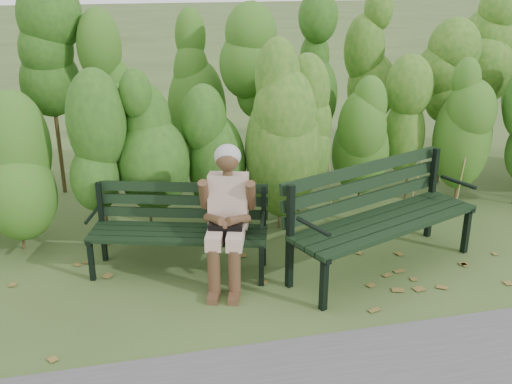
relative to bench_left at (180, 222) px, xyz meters
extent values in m
plane|color=#354C21|center=(0.71, -0.43, -0.48)|extent=(80.00, 80.00, 0.00)
cylinder|color=#47381E|center=(-1.43, 0.87, -0.08)|extent=(0.03, 0.03, 0.80)
ellipsoid|color=#406522|center=(-1.43, 0.87, 0.56)|extent=(0.64, 0.64, 1.44)
cylinder|color=#47381E|center=(-0.82, 0.87, -0.08)|extent=(0.03, 0.03, 0.80)
ellipsoid|color=#406522|center=(-0.82, 0.87, 0.56)|extent=(0.64, 0.64, 1.44)
cylinder|color=#47381E|center=(-0.20, 0.87, -0.08)|extent=(0.03, 0.03, 0.80)
ellipsoid|color=#406522|center=(-0.20, 0.87, 0.56)|extent=(0.64, 0.64, 1.44)
cylinder|color=#47381E|center=(0.41, 0.87, -0.08)|extent=(0.03, 0.03, 0.80)
ellipsoid|color=#406522|center=(0.41, 0.87, 0.56)|extent=(0.64, 0.64, 1.44)
cylinder|color=#47381E|center=(1.02, 0.87, -0.08)|extent=(0.03, 0.03, 0.80)
ellipsoid|color=#406522|center=(1.02, 0.87, 0.56)|extent=(0.64, 0.64, 1.44)
cylinder|color=#47381E|center=(1.63, 0.87, -0.08)|extent=(0.03, 0.03, 0.80)
ellipsoid|color=#406522|center=(1.63, 0.87, 0.56)|extent=(0.64, 0.64, 1.44)
cylinder|color=#47381E|center=(2.24, 0.87, -0.08)|extent=(0.03, 0.03, 0.80)
ellipsoid|color=#406522|center=(2.24, 0.87, 0.56)|extent=(0.64, 0.64, 1.44)
cylinder|color=#47381E|center=(2.85, 0.87, -0.08)|extent=(0.03, 0.03, 0.80)
ellipsoid|color=#406522|center=(2.85, 0.87, 0.56)|extent=(0.64, 0.64, 1.44)
cylinder|color=#47381E|center=(3.47, 0.87, -0.08)|extent=(0.03, 0.03, 0.80)
ellipsoid|color=#406522|center=(3.47, 0.87, 0.56)|extent=(0.64, 0.64, 1.44)
cylinder|color=#47381E|center=(4.08, 0.87, -0.08)|extent=(0.03, 0.03, 0.80)
cylinder|color=#47381E|center=(-1.21, 1.87, 0.07)|extent=(0.04, 0.04, 1.10)
ellipsoid|color=#264A19|center=(-1.21, 1.87, 0.95)|extent=(0.70, 0.70, 1.98)
cylinder|color=#47381E|center=(-0.44, 1.87, 0.07)|extent=(0.04, 0.04, 1.10)
ellipsoid|color=#264A19|center=(-0.44, 1.87, 0.95)|extent=(0.70, 0.70, 1.98)
cylinder|color=#47381E|center=(0.33, 1.87, 0.07)|extent=(0.04, 0.04, 1.10)
ellipsoid|color=#264A19|center=(0.33, 1.87, 0.95)|extent=(0.70, 0.70, 1.98)
cylinder|color=#47381E|center=(1.10, 1.87, 0.07)|extent=(0.04, 0.04, 1.10)
ellipsoid|color=#264A19|center=(1.10, 1.87, 0.95)|extent=(0.70, 0.70, 1.98)
cylinder|color=#47381E|center=(1.87, 1.87, 0.07)|extent=(0.04, 0.04, 1.10)
ellipsoid|color=#264A19|center=(1.87, 1.87, 0.95)|extent=(0.70, 0.70, 1.98)
cylinder|color=#47381E|center=(2.63, 1.87, 0.07)|extent=(0.04, 0.04, 1.10)
ellipsoid|color=#264A19|center=(2.63, 1.87, 0.95)|extent=(0.70, 0.70, 1.98)
cylinder|color=#47381E|center=(3.40, 1.87, 0.07)|extent=(0.04, 0.04, 1.10)
ellipsoid|color=#264A19|center=(3.40, 1.87, 0.95)|extent=(0.70, 0.70, 1.98)
cylinder|color=#47381E|center=(4.17, 1.87, 0.07)|extent=(0.04, 0.04, 1.10)
ellipsoid|color=#264A19|center=(4.17, 1.87, 0.95)|extent=(0.70, 0.70, 1.98)
cube|color=brown|center=(-0.27, 0.29, -0.48)|extent=(0.11, 0.10, 0.01)
cube|color=brown|center=(-0.15, -1.17, -0.48)|extent=(0.10, 0.11, 0.01)
cube|color=brown|center=(1.22, -0.08, -0.48)|extent=(0.10, 0.11, 0.01)
cube|color=brown|center=(1.76, -1.06, -0.48)|extent=(0.11, 0.11, 0.01)
cube|color=brown|center=(3.38, 0.28, -0.48)|extent=(0.09, 0.07, 0.01)
cube|color=brown|center=(-0.86, -1.25, -0.48)|extent=(0.11, 0.10, 0.01)
cube|color=brown|center=(-1.52, -0.37, -0.48)|extent=(0.11, 0.09, 0.01)
cube|color=brown|center=(3.43, 0.16, -0.48)|extent=(0.11, 0.11, 0.01)
cube|color=brown|center=(3.22, -0.43, -0.48)|extent=(0.11, 0.11, 0.01)
cube|color=brown|center=(1.16, -0.86, -0.48)|extent=(0.10, 0.09, 0.01)
cube|color=brown|center=(-0.66, -1.04, -0.48)|extent=(0.10, 0.08, 0.01)
cube|color=brown|center=(0.57, -0.46, -0.48)|extent=(0.11, 0.11, 0.01)
cube|color=brown|center=(1.54, -0.91, -0.48)|extent=(0.11, 0.10, 0.01)
cube|color=brown|center=(-0.86, 0.54, -0.48)|extent=(0.10, 0.11, 0.01)
cube|color=brown|center=(3.53, 0.14, -0.48)|extent=(0.11, 0.11, 0.01)
cube|color=brown|center=(3.08, -0.46, -0.48)|extent=(0.11, 0.11, 0.01)
cube|color=brown|center=(-1.12, -0.09, -0.48)|extent=(0.11, 0.11, 0.01)
cube|color=brown|center=(3.31, 0.13, -0.48)|extent=(0.08, 0.09, 0.01)
cube|color=brown|center=(-1.43, 0.47, -0.48)|extent=(0.11, 0.11, 0.01)
cube|color=brown|center=(1.13, -0.09, -0.48)|extent=(0.08, 0.10, 0.01)
cube|color=brown|center=(1.59, -0.70, -0.48)|extent=(0.09, 0.08, 0.01)
cube|color=brown|center=(0.04, -0.62, -0.48)|extent=(0.11, 0.11, 0.01)
cube|color=brown|center=(-1.21, -0.87, -0.48)|extent=(0.11, 0.10, 0.01)
cube|color=brown|center=(-1.43, -1.16, -0.48)|extent=(0.11, 0.09, 0.01)
cube|color=brown|center=(-0.28, -0.03, -0.48)|extent=(0.11, 0.10, 0.01)
cube|color=brown|center=(2.80, 0.45, -0.48)|extent=(0.10, 0.11, 0.01)
cube|color=brown|center=(-1.23, -1.33, -0.48)|extent=(0.11, 0.09, 0.01)
cube|color=brown|center=(-1.37, -1.24, -0.48)|extent=(0.10, 0.11, 0.01)
cube|color=brown|center=(0.56, -0.89, -0.48)|extent=(0.11, 0.11, 0.01)
cube|color=black|center=(-0.08, -0.26, -0.07)|extent=(1.60, 0.56, 0.04)
cube|color=black|center=(-0.04, -0.15, -0.07)|extent=(1.60, 0.56, 0.04)
cube|color=black|center=(-0.01, -0.04, -0.07)|extent=(1.60, 0.56, 0.04)
cube|color=black|center=(0.02, 0.07, -0.07)|extent=(1.60, 0.56, 0.04)
cube|color=black|center=(0.04, 0.15, 0.03)|extent=(1.58, 0.52, 0.10)
cube|color=black|center=(0.05, 0.16, 0.15)|extent=(1.58, 0.52, 0.10)
cube|color=black|center=(0.05, 0.17, 0.28)|extent=(1.58, 0.52, 0.10)
cube|color=black|center=(-0.83, -0.05, -0.28)|extent=(0.06, 0.06, 0.41)
cube|color=black|center=(-0.72, 0.33, -0.07)|extent=(0.06, 0.06, 0.82)
cube|color=black|center=(-0.78, 0.13, -0.09)|extent=(0.17, 0.45, 0.04)
cylinder|color=black|center=(-0.79, 0.08, 0.11)|extent=(0.13, 0.34, 0.03)
cube|color=black|center=(0.67, -0.49, -0.28)|extent=(0.06, 0.06, 0.41)
cube|color=black|center=(0.78, -0.12, -0.07)|extent=(0.06, 0.06, 0.82)
cube|color=black|center=(0.72, -0.32, -0.09)|extent=(0.17, 0.45, 0.04)
cylinder|color=black|center=(0.71, -0.36, 0.11)|extent=(0.13, 0.34, 0.03)
cube|color=black|center=(1.95, -0.65, 0.01)|extent=(1.87, 0.84, 0.04)
cube|color=black|center=(1.90, -0.52, 0.01)|extent=(1.87, 0.84, 0.04)
cube|color=black|center=(1.85, -0.39, 0.01)|extent=(1.87, 0.84, 0.04)
cube|color=black|center=(1.79, -0.27, 0.01)|extent=(1.87, 0.84, 0.04)
cube|color=black|center=(1.76, -0.17, 0.13)|extent=(1.85, 0.78, 0.11)
cube|color=black|center=(1.75, -0.16, 0.28)|extent=(1.85, 0.78, 0.11)
cube|color=black|center=(1.75, -0.14, 0.43)|extent=(1.85, 0.78, 0.11)
cube|color=black|center=(1.08, -1.01, -0.24)|extent=(0.07, 0.07, 0.49)
cube|color=black|center=(0.91, -0.57, 0.01)|extent=(0.07, 0.07, 0.98)
cube|color=black|center=(1.00, -0.80, -0.01)|extent=(0.25, 0.53, 0.04)
cylinder|color=black|center=(1.02, -0.86, 0.23)|extent=(0.19, 0.39, 0.04)
cube|color=black|center=(2.82, -0.31, -0.24)|extent=(0.07, 0.07, 0.49)
cube|color=black|center=(2.65, 0.12, 0.01)|extent=(0.07, 0.07, 0.98)
cube|color=black|center=(2.74, -0.11, -0.01)|extent=(0.25, 0.53, 0.04)
cylinder|color=black|center=(2.76, -0.16, 0.23)|extent=(0.19, 0.39, 0.04)
cube|color=tan|center=(0.27, -0.40, 0.02)|extent=(0.25, 0.44, 0.13)
cube|color=tan|center=(0.44, -0.45, 0.02)|extent=(0.25, 0.44, 0.13)
cylinder|color=#513622|center=(0.22, -0.57, -0.26)|extent=(0.14, 0.14, 0.45)
cylinder|color=#513622|center=(0.40, -0.62, -0.26)|extent=(0.14, 0.14, 0.45)
cube|color=#513622|center=(0.20, -0.64, -0.45)|extent=(0.14, 0.22, 0.06)
cube|color=#513622|center=(0.37, -0.69, -0.45)|extent=(0.14, 0.22, 0.06)
cube|color=tan|center=(0.43, -0.17, 0.25)|extent=(0.42, 0.34, 0.52)
cylinder|color=#513622|center=(0.43, -0.19, 0.51)|extent=(0.09, 0.09, 0.10)
sphere|color=#513622|center=(0.43, -0.20, 0.64)|extent=(0.21, 0.21, 0.21)
ellipsoid|color=gray|center=(0.43, -0.18, 0.67)|extent=(0.24, 0.23, 0.22)
cylinder|color=#513622|center=(0.21, -0.19, 0.33)|extent=(0.15, 0.22, 0.31)
cylinder|color=#513622|center=(0.61, -0.31, 0.33)|extent=(0.15, 0.22, 0.31)
cylinder|color=#513622|center=(0.27, -0.34, 0.15)|extent=(0.17, 0.28, 0.13)
cylinder|color=#513622|center=(0.48, -0.40, 0.15)|extent=(0.27, 0.22, 0.13)
sphere|color=#513622|center=(0.36, -0.43, 0.13)|extent=(0.11, 0.11, 0.11)
cube|color=black|center=(0.36, -0.42, 0.06)|extent=(0.32, 0.20, 0.16)
camera|label=1|loc=(-0.46, -5.14, 2.28)|focal=42.00mm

